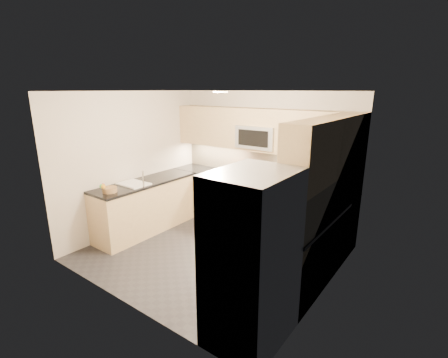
% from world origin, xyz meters
% --- Properties ---
extents(floor, '(3.60, 3.20, 0.00)m').
position_xyz_m(floor, '(0.00, 0.00, 0.00)').
color(floor, '#25252A').
rests_on(floor, ground).
extents(ceiling, '(3.60, 3.20, 0.02)m').
position_xyz_m(ceiling, '(0.00, 0.00, 2.50)').
color(ceiling, beige).
rests_on(ceiling, wall_back).
extents(wall_back, '(3.60, 0.02, 2.50)m').
position_xyz_m(wall_back, '(0.00, 1.60, 1.25)').
color(wall_back, beige).
rests_on(wall_back, floor).
extents(wall_front, '(3.60, 0.02, 2.50)m').
position_xyz_m(wall_front, '(0.00, -1.60, 1.25)').
color(wall_front, beige).
rests_on(wall_front, floor).
extents(wall_left, '(0.02, 3.20, 2.50)m').
position_xyz_m(wall_left, '(-1.80, 0.00, 1.25)').
color(wall_left, beige).
rests_on(wall_left, floor).
extents(wall_right, '(0.02, 3.20, 2.50)m').
position_xyz_m(wall_right, '(1.80, 0.00, 1.25)').
color(wall_right, beige).
rests_on(wall_right, floor).
extents(base_cab_back_left, '(1.42, 0.60, 0.90)m').
position_xyz_m(base_cab_back_left, '(-1.09, 1.30, 0.45)').
color(base_cab_back_left, tan).
rests_on(base_cab_back_left, floor).
extents(base_cab_back_right, '(1.42, 0.60, 0.90)m').
position_xyz_m(base_cab_back_right, '(1.09, 1.30, 0.45)').
color(base_cab_back_right, tan).
rests_on(base_cab_back_right, floor).
extents(base_cab_right, '(0.60, 1.70, 0.90)m').
position_xyz_m(base_cab_right, '(1.50, 0.15, 0.45)').
color(base_cab_right, tan).
rests_on(base_cab_right, floor).
extents(base_cab_peninsula, '(0.60, 2.00, 0.90)m').
position_xyz_m(base_cab_peninsula, '(-1.50, 0.00, 0.45)').
color(base_cab_peninsula, tan).
rests_on(base_cab_peninsula, floor).
extents(countertop_back_left, '(1.42, 0.63, 0.04)m').
position_xyz_m(countertop_back_left, '(-1.09, 1.30, 0.92)').
color(countertop_back_left, black).
rests_on(countertop_back_left, base_cab_back_left).
extents(countertop_back_right, '(1.42, 0.63, 0.04)m').
position_xyz_m(countertop_back_right, '(1.09, 1.30, 0.92)').
color(countertop_back_right, black).
rests_on(countertop_back_right, base_cab_back_right).
extents(countertop_right, '(0.63, 1.70, 0.04)m').
position_xyz_m(countertop_right, '(1.50, 0.15, 0.92)').
color(countertop_right, black).
rests_on(countertop_right, base_cab_right).
extents(countertop_peninsula, '(0.63, 2.00, 0.04)m').
position_xyz_m(countertop_peninsula, '(-1.50, 0.00, 0.92)').
color(countertop_peninsula, black).
rests_on(countertop_peninsula, base_cab_peninsula).
extents(upper_cab_back, '(3.60, 0.35, 0.75)m').
position_xyz_m(upper_cab_back, '(0.00, 1.43, 1.83)').
color(upper_cab_back, tan).
rests_on(upper_cab_back, wall_back).
extents(upper_cab_right, '(0.35, 1.95, 0.75)m').
position_xyz_m(upper_cab_right, '(1.62, 0.28, 1.83)').
color(upper_cab_right, tan).
rests_on(upper_cab_right, wall_right).
extents(backsplash_back, '(3.60, 0.01, 0.51)m').
position_xyz_m(backsplash_back, '(0.00, 1.60, 1.20)').
color(backsplash_back, tan).
rests_on(backsplash_back, wall_back).
extents(backsplash_right, '(0.01, 2.30, 0.51)m').
position_xyz_m(backsplash_right, '(1.80, 0.45, 1.20)').
color(backsplash_right, tan).
rests_on(backsplash_right, wall_right).
extents(gas_range, '(0.76, 0.65, 0.91)m').
position_xyz_m(gas_range, '(0.00, 1.28, 0.46)').
color(gas_range, '#94969B').
rests_on(gas_range, floor).
extents(range_cooktop, '(0.76, 0.65, 0.03)m').
position_xyz_m(range_cooktop, '(0.00, 1.28, 0.92)').
color(range_cooktop, black).
rests_on(range_cooktop, gas_range).
extents(oven_door_glass, '(0.62, 0.02, 0.45)m').
position_xyz_m(oven_door_glass, '(0.00, 0.95, 0.45)').
color(oven_door_glass, black).
rests_on(oven_door_glass, gas_range).
extents(oven_handle, '(0.60, 0.02, 0.02)m').
position_xyz_m(oven_handle, '(0.00, 0.93, 0.72)').
color(oven_handle, '#B2B5BA').
rests_on(oven_handle, gas_range).
extents(microwave, '(0.76, 0.40, 0.40)m').
position_xyz_m(microwave, '(0.00, 1.40, 1.70)').
color(microwave, '#A4A7AC').
rests_on(microwave, upper_cab_back).
extents(microwave_door, '(0.60, 0.01, 0.28)m').
position_xyz_m(microwave_door, '(0.00, 1.20, 1.70)').
color(microwave_door, black).
rests_on(microwave_door, microwave).
extents(refrigerator, '(0.70, 0.90, 1.80)m').
position_xyz_m(refrigerator, '(1.45, -1.15, 0.90)').
color(refrigerator, '#A7A9AF').
rests_on(refrigerator, floor).
extents(fridge_handle_left, '(0.02, 0.02, 1.20)m').
position_xyz_m(fridge_handle_left, '(1.08, -1.33, 0.95)').
color(fridge_handle_left, '#B2B5BA').
rests_on(fridge_handle_left, refrigerator).
extents(fridge_handle_right, '(0.02, 0.02, 1.20)m').
position_xyz_m(fridge_handle_right, '(1.08, -0.97, 0.95)').
color(fridge_handle_right, '#B2B5BA').
rests_on(fridge_handle_right, refrigerator).
extents(sink_basin, '(0.52, 0.38, 0.16)m').
position_xyz_m(sink_basin, '(-1.50, -0.25, 0.88)').
color(sink_basin, white).
rests_on(sink_basin, base_cab_peninsula).
extents(faucet, '(0.03, 0.03, 0.28)m').
position_xyz_m(faucet, '(-1.24, -0.25, 1.08)').
color(faucet, silver).
rests_on(faucet, countertop_peninsula).
extents(utensil_bowl, '(0.34, 0.34, 0.15)m').
position_xyz_m(utensil_bowl, '(1.53, 1.29, 1.02)').
color(utensil_bowl, green).
rests_on(utensil_bowl, countertop_back_right).
extents(cutting_board, '(0.40, 0.28, 0.01)m').
position_xyz_m(cutting_board, '(-0.50, 1.37, 0.95)').
color(cutting_board, red).
rests_on(cutting_board, countertop_back_left).
extents(fruit_basket, '(0.24, 0.24, 0.08)m').
position_xyz_m(fruit_basket, '(-1.45, -0.76, 0.98)').
color(fruit_basket, olive).
rests_on(fruit_basket, countertop_peninsula).
extents(fruit_apple, '(0.06, 0.06, 0.06)m').
position_xyz_m(fruit_apple, '(-1.53, -0.82, 1.05)').
color(fruit_apple, red).
rests_on(fruit_apple, fruit_basket).
extents(fruit_pear, '(0.07, 0.07, 0.07)m').
position_xyz_m(fruit_pear, '(-1.50, -0.86, 1.05)').
color(fruit_pear, '#4EB753').
rests_on(fruit_pear, fruit_basket).
extents(dish_towel_check, '(0.17, 0.07, 0.32)m').
position_xyz_m(dish_towel_check, '(-0.07, 0.91, 0.55)').
color(dish_towel_check, silver).
rests_on(dish_towel_check, oven_handle).
extents(dish_towel_blue, '(0.20, 0.07, 0.38)m').
position_xyz_m(dish_towel_blue, '(0.20, 0.91, 0.55)').
color(dish_towel_blue, navy).
rests_on(dish_towel_blue, oven_handle).
extents(fruit_orange, '(0.07, 0.07, 0.07)m').
position_xyz_m(fruit_orange, '(-1.47, -0.85, 1.05)').
color(fruit_orange, '#F2A91A').
rests_on(fruit_orange, fruit_basket).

